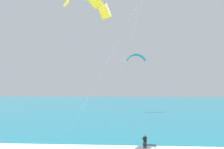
# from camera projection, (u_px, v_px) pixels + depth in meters

# --- Properties ---
(sea) EXTENTS (200.00, 120.00, 0.20)m
(sea) POSITION_uv_depth(u_px,v_px,m) (139.00, 105.00, 84.54)
(sea) COLOR #146075
(sea) RESTS_ON ground
(surf_foam) EXTENTS (200.00, 2.54, 0.04)m
(surf_foam) POSITION_uv_depth(u_px,v_px,m) (164.00, 149.00, 25.75)
(surf_foam) COLOR white
(surf_foam) RESTS_ON sea
(kitesurfer) EXTENTS (0.59, 0.59, 1.69)m
(kitesurfer) POSITION_uv_depth(u_px,v_px,m) (145.00, 141.00, 26.28)
(kitesurfer) COLOR black
(kitesurfer) RESTS_ON ground
(kite_primary) EXTENTS (9.78, 7.89, 18.38)m
(kite_primary) POSITION_uv_depth(u_px,v_px,m) (88.00, 0.00, 32.38)
(kite_primary) COLOR yellow
(kite_distant) EXTENTS (5.54, 2.23, 2.04)m
(kite_distant) POSITION_uv_depth(u_px,v_px,m) (136.00, 57.00, 67.87)
(kite_distant) COLOR teal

